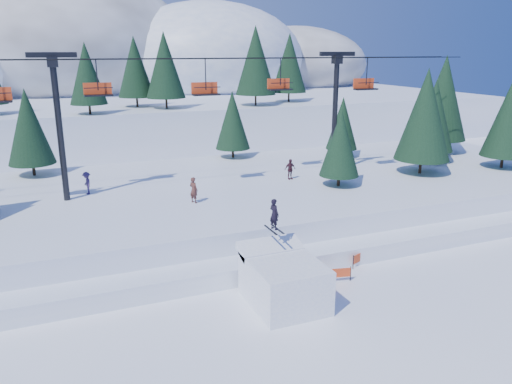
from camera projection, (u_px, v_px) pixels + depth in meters
name	position (u px, v px, depth m)	size (l,w,h in m)	color
ground	(288.00, 330.00, 23.90)	(160.00, 160.00, 0.00)	white
mid_shelf	(189.00, 202.00, 39.57)	(70.00, 22.00, 2.50)	white
berm	(232.00, 257.00, 30.87)	(70.00, 6.00, 1.10)	white
mountain_ridge	(74.00, 70.00, 84.68)	(119.00, 60.15, 26.46)	white
jump_kicker	(283.00, 280.00, 26.14)	(3.53, 4.82, 5.33)	white
chairlift	(196.00, 99.00, 37.69)	(46.00, 3.21, 10.28)	black
conifer_stand	(218.00, 125.00, 39.36)	(61.90, 17.63, 9.97)	black
distant_skiers	(181.00, 180.00, 37.92)	(32.33, 6.38, 1.86)	#2F263D
banner_near	(327.00, 274.00, 28.59)	(2.80, 0.65, 0.90)	black
banner_far	(366.00, 254.00, 31.35)	(2.62, 1.19, 0.90)	black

